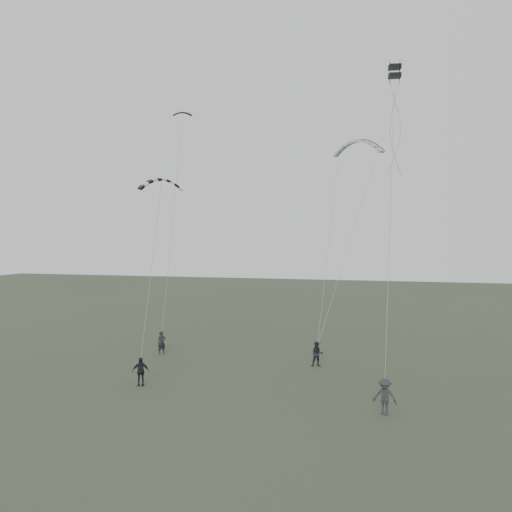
% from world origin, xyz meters
% --- Properties ---
extents(ground, '(140.00, 140.00, 0.00)m').
position_xyz_m(ground, '(0.00, 0.00, 0.00)').
color(ground, '#39432E').
rests_on(ground, ground).
extents(flyer_left, '(0.65, 0.63, 1.50)m').
position_xyz_m(flyer_left, '(-6.21, 6.88, 0.75)').
color(flyer_left, black).
rests_on(flyer_left, ground).
extents(flyer_right, '(0.81, 0.68, 1.48)m').
position_xyz_m(flyer_right, '(4.26, 6.26, 0.74)').
color(flyer_right, black).
rests_on(flyer_right, ground).
extents(flyer_center, '(0.94, 0.68, 1.48)m').
position_xyz_m(flyer_center, '(-4.18, 0.04, 0.74)').
color(flyer_center, black).
rests_on(flyer_center, ground).
extents(flyer_far, '(1.10, 0.72, 1.59)m').
position_xyz_m(flyer_far, '(8.21, -1.20, 0.79)').
color(flyer_far, '#2A2A2E').
rests_on(flyer_far, ground).
extents(kite_dark_small, '(1.46, 0.84, 0.57)m').
position_xyz_m(kite_dark_small, '(-6.34, 10.90, 16.93)').
color(kite_dark_small, black).
rests_on(kite_dark_small, flyer_left).
extents(kite_pale_large, '(3.73, 1.98, 1.61)m').
position_xyz_m(kite_pale_large, '(6.21, 12.82, 14.60)').
color(kite_pale_large, '#ABAEB1').
rests_on(kite_pale_large, flyer_right).
extents(kite_striped, '(2.68, 2.33, 1.20)m').
position_xyz_m(kite_striped, '(-5.20, 4.83, 11.32)').
color(kite_striped, black).
rests_on(kite_striped, flyer_center).
extents(kite_box, '(0.70, 0.77, 0.76)m').
position_xyz_m(kite_box, '(8.55, 3.19, 16.19)').
color(kite_box, black).
rests_on(kite_box, flyer_far).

